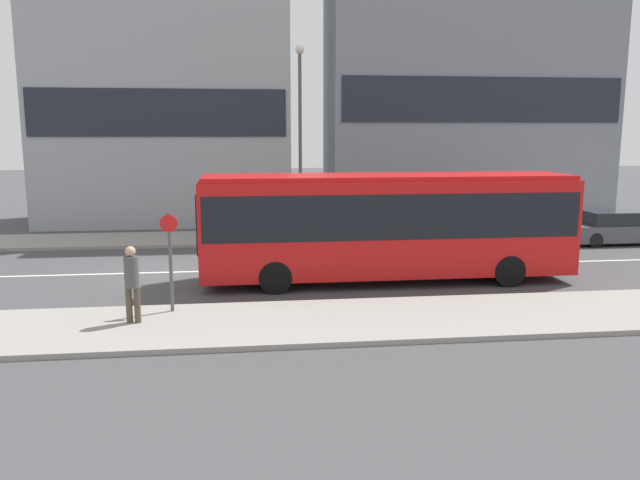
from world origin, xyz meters
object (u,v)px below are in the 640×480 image
Objects in this scene: parked_car_1 at (615,228)px; pedestrian_near_stop at (132,279)px; bus_stop_sign at (170,254)px; city_bus at (387,221)px; street_lamp at (300,125)px; parked_car_0 at (487,231)px.

pedestrian_near_stop is at bearing -152.64° from parked_car_1.
bus_stop_sign is at bearing -153.81° from parked_car_1.
parked_car_1 is 1.76× the size of bus_stop_sign.
parked_car_1 is at bearing 36.97° from pedestrian_near_stop.
city_bus is 4.52× the size of bus_stop_sign.
pedestrian_near_stop is at bearing -113.76° from street_lamp.
parked_car_1 reaches higher than parked_car_0.
pedestrian_near_stop is 13.09m from street_lamp.
city_bus is 6.17× the size of pedestrian_near_stop.
city_bus is 2.52× the size of parked_car_0.
pedestrian_near_stop is 0.73× the size of bus_stop_sign.
bus_stop_sign reaches higher than pedestrian_near_stop.
parked_car_1 is 13.90m from street_lamp.
street_lamp is at bearing 99.77° from city_bus.
street_lamp is (5.06, 11.49, 3.72)m from pedestrian_near_stop.
parked_car_0 is 8.88m from street_lamp.
pedestrian_near_stop is at bearing -143.24° from parked_car_0.
street_lamp is at bearing 170.81° from parked_car_1.
city_bus is at bearing 38.71° from pedestrian_near_stop.
bus_stop_sign is at bearing -144.06° from parked_car_0.
parked_car_1 is 19.31m from bus_stop_sign.
bus_stop_sign is (-11.72, -8.50, 1.00)m from parked_car_0.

